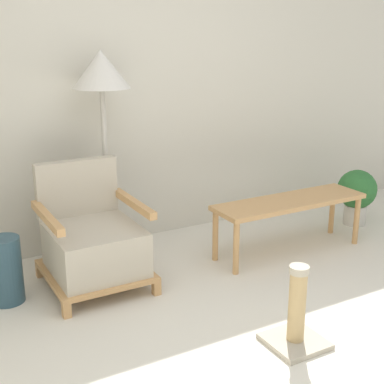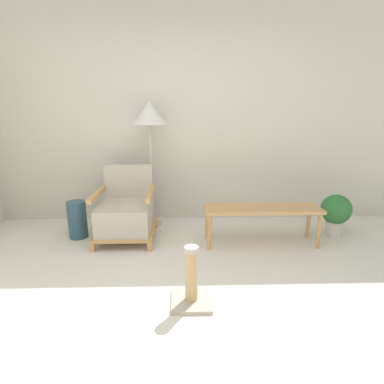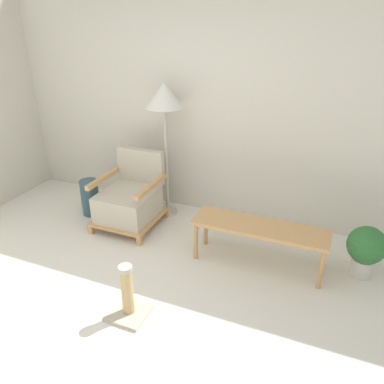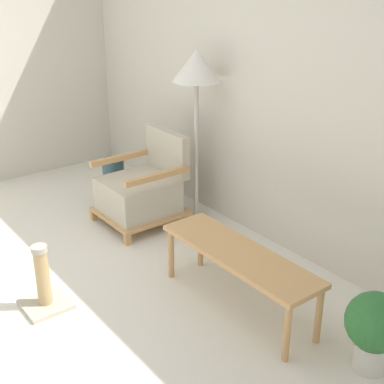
{
  "view_description": "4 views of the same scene",
  "coord_description": "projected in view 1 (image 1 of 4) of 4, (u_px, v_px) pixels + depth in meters",
  "views": [
    {
      "loc": [
        -1.7,
        -1.75,
        1.66
      ],
      "look_at": [
        0.11,
        1.47,
        0.55
      ],
      "focal_mm": 50.0,
      "sensor_mm": 36.0,
      "label": 1
    },
    {
      "loc": [
        0.02,
        -1.77,
        1.43
      ],
      "look_at": [
        0.11,
        1.47,
        0.55
      ],
      "focal_mm": 28.0,
      "sensor_mm": 36.0,
      "label": 2
    },
    {
      "loc": [
        1.41,
        -1.7,
        2.2
      ],
      "look_at": [
        0.11,
        1.47,
        0.55
      ],
      "focal_mm": 35.0,
      "sensor_mm": 36.0,
      "label": 3
    },
    {
      "loc": [
        3.13,
        -0.83,
        2.18
      ],
      "look_at": [
        0.11,
        1.47,
        0.55
      ],
      "focal_mm": 50.0,
      "sensor_mm": 36.0,
      "label": 4
    }
  ],
  "objects": [
    {
      "name": "wall_back",
      "position": [
        135.0,
        73.0,
        4.17
      ],
      "size": [
        8.0,
        0.06,
        2.7
      ],
      "color": "beige",
      "rests_on": "ground_plane"
    },
    {
      "name": "scratching_post",
      "position": [
        296.0,
        319.0,
        2.92
      ],
      "size": [
        0.31,
        0.31,
        0.47
      ],
      "color": "#B2A893",
      "rests_on": "ground_plane"
    },
    {
      "name": "coffee_table",
      "position": [
        290.0,
        206.0,
        4.11
      ],
      "size": [
        1.25,
        0.36,
        0.43
      ],
      "color": "tan",
      "rests_on": "ground_plane"
    },
    {
      "name": "vase",
      "position": [
        5.0,
        270.0,
        3.37
      ],
      "size": [
        0.21,
        0.21,
        0.43
      ],
      "primitive_type": "cylinder",
      "color": "#2D4C5B",
      "rests_on": "ground_plane"
    },
    {
      "name": "armchair",
      "position": [
        93.0,
        242.0,
        3.59
      ],
      "size": [
        0.65,
        0.7,
        0.81
      ],
      "color": "tan",
      "rests_on": "ground_plane"
    },
    {
      "name": "potted_plant",
      "position": [
        357.0,
        193.0,
        4.73
      ],
      "size": [
        0.34,
        0.34,
        0.5
      ],
      "color": "beige",
      "rests_on": "ground_plane"
    },
    {
      "name": "ground_plane",
      "position": [
        314.0,
        370.0,
        2.73
      ],
      "size": [
        14.0,
        14.0,
        0.0
      ],
      "primitive_type": "plane",
      "color": "silver"
    },
    {
      "name": "floor_lamp",
      "position": [
        102.0,
        79.0,
        3.75
      ],
      "size": [
        0.41,
        0.41,
        1.54
      ],
      "color": "#B7B2A8",
      "rests_on": "ground_plane"
    }
  ]
}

